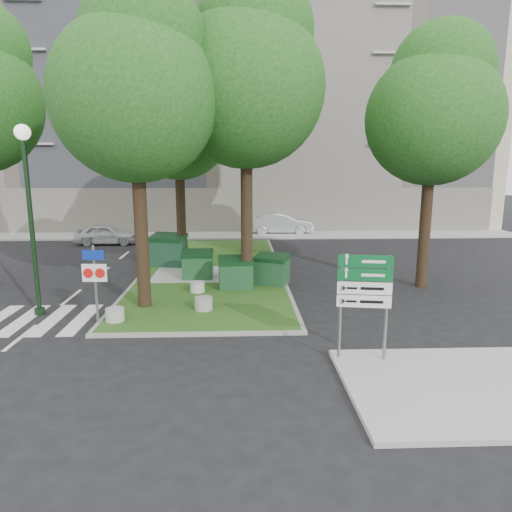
{
  "coord_description": "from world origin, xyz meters",
  "views": [
    {
      "loc": [
        1.69,
        -12.46,
        4.8
      ],
      "look_at": [
        2.23,
        1.52,
        2.0
      ],
      "focal_mm": 32.0,
      "sensor_mm": 36.0,
      "label": 1
    }
  ],
  "objects_px": {
    "dumpster_d": "(272,269)",
    "car_silver": "(281,224)",
    "dumpster_b": "(198,265)",
    "bollard_left": "(115,315)",
    "car_white": "(106,234)",
    "tree_median_near_right": "(249,73)",
    "tree_median_near_left": "(137,82)",
    "dumpster_a": "(168,250)",
    "bollard_mid": "(197,287)",
    "street_lamp": "(29,198)",
    "tree_median_far": "(249,95)",
    "dumpster_c": "(236,273)",
    "bollard_right": "(204,303)",
    "traffic_sign_pole": "(95,274)",
    "directional_sign": "(364,290)",
    "tree_street_right": "(436,105)",
    "tree_median_mid": "(180,116)",
    "litter_bin": "(246,247)"
  },
  "relations": [
    {
      "from": "dumpster_d",
      "to": "car_silver",
      "type": "bearing_deg",
      "value": 107.83
    },
    {
      "from": "dumpster_b",
      "to": "bollard_left",
      "type": "height_order",
      "value": "dumpster_b"
    },
    {
      "from": "dumpster_d",
      "to": "car_white",
      "type": "xyz_separation_m",
      "value": [
        -9.42,
        10.28,
        -0.08
      ]
    },
    {
      "from": "bollard_left",
      "to": "tree_median_near_right",
      "type": "bearing_deg",
      "value": 40.51
    },
    {
      "from": "tree_median_near_left",
      "to": "dumpster_a",
      "type": "xyz_separation_m",
      "value": [
        -0.22,
        6.3,
        -6.47
      ]
    },
    {
      "from": "dumpster_b",
      "to": "car_white",
      "type": "relative_size",
      "value": 0.35
    },
    {
      "from": "bollard_mid",
      "to": "street_lamp",
      "type": "height_order",
      "value": "street_lamp"
    },
    {
      "from": "bollard_mid",
      "to": "tree_median_far",
      "type": "bearing_deg",
      "value": 74.77
    },
    {
      "from": "car_silver",
      "to": "street_lamp",
      "type": "bearing_deg",
      "value": 151.28
    },
    {
      "from": "tree_median_near_left",
      "to": "car_silver",
      "type": "bearing_deg",
      "value": 70.07
    },
    {
      "from": "dumpster_c",
      "to": "dumpster_d",
      "type": "xyz_separation_m",
      "value": [
        1.43,
        0.55,
        -0.01
      ]
    },
    {
      "from": "dumpster_c",
      "to": "bollard_left",
      "type": "bearing_deg",
      "value": -139.66
    },
    {
      "from": "bollard_mid",
      "to": "bollard_right",
      "type": "bearing_deg",
      "value": -79.71
    },
    {
      "from": "traffic_sign_pole",
      "to": "bollard_left",
      "type": "bearing_deg",
      "value": -0.22
    },
    {
      "from": "traffic_sign_pole",
      "to": "directional_sign",
      "type": "xyz_separation_m",
      "value": [
        7.33,
        -3.0,
        0.26
      ]
    },
    {
      "from": "street_lamp",
      "to": "traffic_sign_pole",
      "type": "bearing_deg",
      "value": -25.35
    },
    {
      "from": "tree_street_right",
      "to": "dumpster_d",
      "type": "relative_size",
      "value": 6.41
    },
    {
      "from": "tree_median_near_right",
      "to": "car_silver",
      "type": "distance_m",
      "value": 16.67
    },
    {
      "from": "street_lamp",
      "to": "dumpster_c",
      "type": "bearing_deg",
      "value": 22.35
    },
    {
      "from": "dumpster_b",
      "to": "dumpster_d",
      "type": "distance_m",
      "value": 3.21
    },
    {
      "from": "tree_median_near_right",
      "to": "dumpster_a",
      "type": "relative_size",
      "value": 6.15
    },
    {
      "from": "dumpster_a",
      "to": "dumpster_c",
      "type": "distance_m",
      "value": 5.27
    },
    {
      "from": "dumpster_a",
      "to": "bollard_right",
      "type": "height_order",
      "value": "dumpster_a"
    },
    {
      "from": "tree_median_far",
      "to": "traffic_sign_pole",
      "type": "bearing_deg",
      "value": -113.97
    },
    {
      "from": "bollard_mid",
      "to": "car_silver",
      "type": "height_order",
      "value": "car_silver"
    },
    {
      "from": "tree_median_mid",
      "to": "bollard_mid",
      "type": "bearing_deg",
      "value": -78.02
    },
    {
      "from": "traffic_sign_pole",
      "to": "tree_median_near_left",
      "type": "bearing_deg",
      "value": 54.42
    },
    {
      "from": "dumpster_c",
      "to": "traffic_sign_pole",
      "type": "bearing_deg",
      "value": -143.68
    },
    {
      "from": "tree_median_near_right",
      "to": "dumpster_b",
      "type": "height_order",
      "value": "tree_median_near_right"
    },
    {
      "from": "tree_median_near_right",
      "to": "dumpster_a",
      "type": "xyz_separation_m",
      "value": [
        -3.72,
        4.3,
        -7.14
      ]
    },
    {
      "from": "traffic_sign_pole",
      "to": "street_lamp",
      "type": "bearing_deg",
      "value": 157.09
    },
    {
      "from": "dumpster_c",
      "to": "car_silver",
      "type": "relative_size",
      "value": 0.31
    },
    {
      "from": "tree_median_far",
      "to": "tree_median_near_right",
      "type": "bearing_deg",
      "value": -91.53
    },
    {
      "from": "tree_median_near_left",
      "to": "tree_median_near_right",
      "type": "distance_m",
      "value": 4.09
    },
    {
      "from": "litter_bin",
      "to": "car_silver",
      "type": "xyz_separation_m",
      "value": [
        2.58,
        7.61,
        0.29
      ]
    },
    {
      "from": "tree_median_mid",
      "to": "bollard_left",
      "type": "xyz_separation_m",
      "value": [
        -1.19,
        -8.08,
        -6.66
      ]
    },
    {
      "from": "street_lamp",
      "to": "litter_bin",
      "type": "bearing_deg",
      "value": 54.49
    },
    {
      "from": "tree_median_far",
      "to": "dumpster_c",
      "type": "height_order",
      "value": "tree_median_far"
    },
    {
      "from": "bollard_right",
      "to": "litter_bin",
      "type": "relative_size",
      "value": 0.89
    },
    {
      "from": "dumpster_d",
      "to": "dumpster_b",
      "type": "bearing_deg",
      "value": -174.6
    },
    {
      "from": "dumpster_d",
      "to": "bollard_right",
      "type": "xyz_separation_m",
      "value": [
        -2.48,
        -3.24,
        -0.37
      ]
    },
    {
      "from": "car_white",
      "to": "tree_median_near_left",
      "type": "bearing_deg",
      "value": -160.91
    },
    {
      "from": "bollard_left",
      "to": "car_white",
      "type": "distance_m",
      "value": 15.15
    },
    {
      "from": "traffic_sign_pole",
      "to": "tree_street_right",
      "type": "bearing_deg",
      "value": 21.52
    },
    {
      "from": "tree_median_far",
      "to": "traffic_sign_pole",
      "type": "relative_size",
      "value": 4.83
    },
    {
      "from": "litter_bin",
      "to": "car_white",
      "type": "bearing_deg",
      "value": 156.13
    },
    {
      "from": "car_silver",
      "to": "dumpster_d",
      "type": "bearing_deg",
      "value": 173.29
    },
    {
      "from": "bollard_mid",
      "to": "street_lamp",
      "type": "bearing_deg",
      "value": -157.09
    },
    {
      "from": "car_silver",
      "to": "directional_sign",
      "type": "bearing_deg",
      "value": -179.89
    },
    {
      "from": "car_silver",
      "to": "car_white",
      "type": "bearing_deg",
      "value": 109.16
    }
  ]
}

